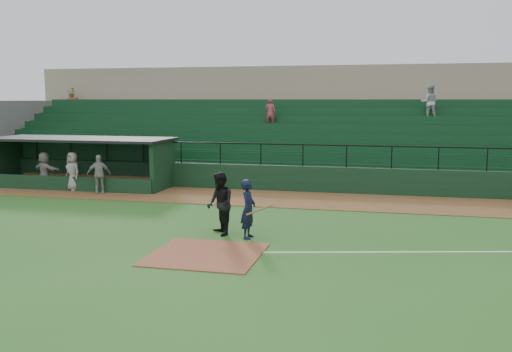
# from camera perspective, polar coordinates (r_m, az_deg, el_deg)

# --- Properties ---
(ground) EXTENTS (90.00, 90.00, 0.00)m
(ground) POSITION_cam_1_polar(r_m,az_deg,el_deg) (16.52, -4.05, -7.13)
(ground) COLOR #26581C
(ground) RESTS_ON ground
(warning_track) EXTENTS (40.00, 4.00, 0.03)m
(warning_track) POSITION_cam_1_polar(r_m,az_deg,el_deg) (24.09, 1.65, -2.32)
(warning_track) COLOR brown
(warning_track) RESTS_ON ground
(home_plate_dirt) EXTENTS (3.00, 3.00, 0.03)m
(home_plate_dirt) POSITION_cam_1_polar(r_m,az_deg,el_deg) (15.60, -5.16, -7.99)
(home_plate_dirt) COLOR brown
(home_plate_dirt) RESTS_ON ground
(foul_line) EXTENTS (17.49, 4.44, 0.01)m
(foul_line) POSITION_cam_1_polar(r_m,az_deg,el_deg) (17.26, 23.77, -7.12)
(foul_line) COLOR white
(foul_line) RESTS_ON ground
(stadium_structure) EXTENTS (38.00, 13.08, 6.40)m
(stadium_structure) POSITION_cam_1_polar(r_m,az_deg,el_deg) (32.10, 4.75, 4.32)
(stadium_structure) COLOR black
(stadium_structure) RESTS_ON ground
(dugout) EXTENTS (8.90, 3.20, 2.42)m
(dugout) POSITION_cam_1_polar(r_m,az_deg,el_deg) (28.89, -16.97, 1.68)
(dugout) COLOR black
(dugout) RESTS_ON ground
(batter_at_plate) EXTENTS (1.02, 0.71, 1.83)m
(batter_at_plate) POSITION_cam_1_polar(r_m,az_deg,el_deg) (17.15, -0.79, -3.41)
(batter_at_plate) COLOR black
(batter_at_plate) RESTS_ON ground
(umpire) EXTENTS (1.18, 1.23, 2.01)m
(umpire) POSITION_cam_1_polar(r_m,az_deg,el_deg) (17.58, -3.71, -2.86)
(umpire) COLOR black
(umpire) RESTS_ON ground
(dugout_player_a) EXTENTS (1.12, 0.85, 1.77)m
(dugout_player_a) POSITION_cam_1_polar(r_m,az_deg,el_deg) (26.20, -15.83, 0.20)
(dugout_player_a) COLOR #AAA49F
(dugout_player_a) RESTS_ON warning_track
(dugout_player_b) EXTENTS (1.04, 0.88, 1.81)m
(dugout_player_b) POSITION_cam_1_polar(r_m,az_deg,el_deg) (27.34, -18.28, 0.45)
(dugout_player_b) COLOR gray
(dugout_player_b) RESTS_ON warning_track
(dugout_player_c) EXTENTS (1.72, 1.04, 1.77)m
(dugout_player_c) POSITION_cam_1_polar(r_m,az_deg,el_deg) (28.37, -20.86, 0.55)
(dugout_player_c) COLOR #9B9791
(dugout_player_c) RESTS_ON warning_track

